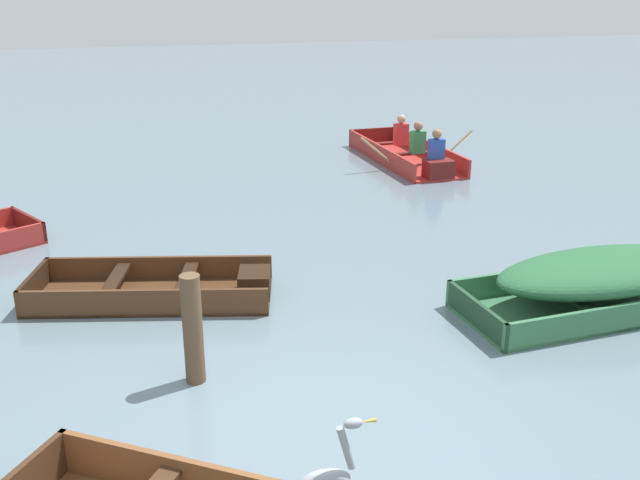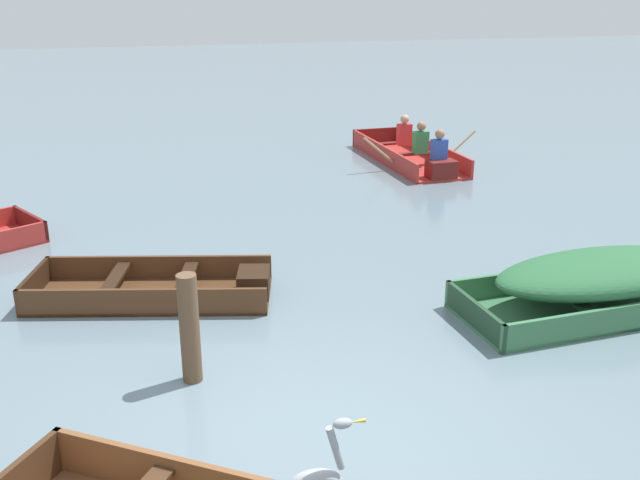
# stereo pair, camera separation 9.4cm
# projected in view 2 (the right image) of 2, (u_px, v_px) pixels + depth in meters

# --- Properties ---
(ground_plane) EXTENTS (80.00, 80.00, 0.00)m
(ground_plane) POSITION_uv_depth(u_px,v_px,m) (302.00, 455.00, 5.52)
(ground_plane) COLOR slate
(skiff_dark_varnish_near_moored) EXTENTS (2.92, 1.73, 0.32)m
(skiff_dark_varnish_near_moored) POSITION_uv_depth(u_px,v_px,m) (162.00, 289.00, 8.26)
(skiff_dark_varnish_near_moored) COLOR #4C2D19
(skiff_dark_varnish_near_moored) RESTS_ON ground
(skiff_green_mid_moored) EXTENTS (3.28, 1.30, 0.64)m
(skiff_green_mid_moored) POSITION_uv_depth(u_px,v_px,m) (605.00, 278.00, 7.90)
(skiff_green_mid_moored) COLOR #387047
(skiff_green_mid_moored) RESTS_ON ground
(rowboat_red_with_crew) EXTENTS (2.40, 3.49, 0.93)m
(rowboat_red_with_crew) POSITION_uv_depth(u_px,v_px,m) (412.00, 154.00, 14.40)
(rowboat_red_with_crew) COLOR #AD2D28
(rowboat_red_with_crew) RESTS_ON ground
(heron_on_dinghy) EXTENTS (0.45, 0.15, 0.84)m
(heron_on_dinghy) POSITION_uv_depth(u_px,v_px,m) (317.00, 480.00, 3.96)
(heron_on_dinghy) COLOR olive
(heron_on_dinghy) RESTS_ON dinghy_wooden_brown_foreground
(mooring_post) EXTENTS (0.18, 0.18, 1.05)m
(mooring_post) POSITION_uv_depth(u_px,v_px,m) (190.00, 329.00, 6.39)
(mooring_post) COLOR brown
(mooring_post) RESTS_ON ground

